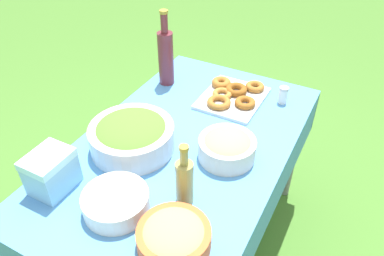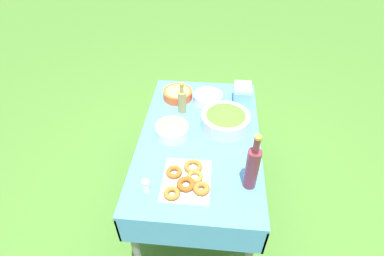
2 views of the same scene
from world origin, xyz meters
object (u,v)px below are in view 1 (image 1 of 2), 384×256
object	(u,v)px
salad_bowl	(132,135)
donut_platter	(232,95)
plate_stack	(116,202)
cooler_box	(51,172)
wine_bottle	(166,56)
pasta_bowl	(227,147)
bread_bowl	(174,236)
olive_oil_bottle	(185,181)

from	to	relation	value
salad_bowl	donut_platter	distance (m)	0.58
plate_stack	cooler_box	world-z (taller)	cooler_box
wine_bottle	plate_stack	bearing A→B (deg)	19.36
pasta_bowl	donut_platter	world-z (taller)	pasta_bowl
donut_platter	pasta_bowl	bearing A→B (deg)	19.97
bread_bowl	wine_bottle	bearing A→B (deg)	-147.74
bread_bowl	cooler_box	xyz separation A→B (m)	(-0.01, -0.51, 0.03)
donut_platter	plate_stack	size ratio (longest dim) A/B	1.55
bread_bowl	olive_oil_bottle	bearing A→B (deg)	-161.70
pasta_bowl	bread_bowl	bearing A→B (deg)	2.56
wine_bottle	cooler_box	distance (m)	0.84
plate_stack	wine_bottle	size ratio (longest dim) A/B	0.59
donut_platter	bread_bowl	distance (m)	0.88
pasta_bowl	wine_bottle	xyz separation A→B (m)	(-0.39, -0.51, 0.10)
pasta_bowl	cooler_box	xyz separation A→B (m)	(0.45, -0.49, 0.02)
donut_platter	plate_stack	xyz separation A→B (m)	(0.83, -0.08, 0.01)
wine_bottle	cooler_box	bearing A→B (deg)	1.35
salad_bowl	olive_oil_bottle	xyz separation A→B (m)	(0.15, 0.33, 0.03)
pasta_bowl	salad_bowl	bearing A→B (deg)	-70.56
donut_platter	wine_bottle	bearing A→B (deg)	-87.43
plate_stack	salad_bowl	bearing A→B (deg)	-154.85
salad_bowl	pasta_bowl	size ratio (longest dim) A/B	1.51
olive_oil_bottle	cooler_box	distance (m)	0.49
salad_bowl	cooler_box	distance (m)	0.34
salad_bowl	wine_bottle	size ratio (longest dim) A/B	0.89
wine_bottle	cooler_box	world-z (taller)	wine_bottle
olive_oil_bottle	bread_bowl	xyz separation A→B (m)	(0.18, 0.06, -0.06)
wine_bottle	cooler_box	xyz separation A→B (m)	(0.83, 0.02, -0.08)
olive_oil_bottle	wine_bottle	world-z (taller)	wine_bottle
pasta_bowl	bread_bowl	world-z (taller)	pasta_bowl
pasta_bowl	olive_oil_bottle	size ratio (longest dim) A/B	0.90
salad_bowl	olive_oil_bottle	distance (m)	0.36
pasta_bowl	cooler_box	size ratio (longest dim) A/B	1.40
donut_platter	olive_oil_bottle	world-z (taller)	olive_oil_bottle
salad_bowl	olive_oil_bottle	world-z (taller)	olive_oil_bottle
bread_bowl	cooler_box	bearing A→B (deg)	-91.25
salad_bowl	donut_platter	world-z (taller)	salad_bowl
olive_oil_bottle	cooler_box	xyz separation A→B (m)	(0.17, -0.46, -0.02)
wine_bottle	bread_bowl	world-z (taller)	wine_bottle
salad_bowl	wine_bottle	world-z (taller)	wine_bottle
pasta_bowl	plate_stack	xyz separation A→B (m)	(0.43, -0.23, -0.02)
salad_bowl	donut_platter	size ratio (longest dim) A/B	0.97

